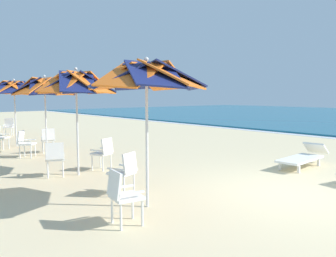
# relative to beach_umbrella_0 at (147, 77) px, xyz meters

# --- Properties ---
(ground_plane) EXTENTS (80.00, 80.00, 0.00)m
(ground_plane) POSITION_rel_beach_umbrella_0_xyz_m (1.23, 2.63, -2.31)
(ground_plane) COLOR beige
(beach_umbrella_0) EXTENTS (2.13, 2.13, 2.66)m
(beach_umbrella_0) POSITION_rel_beach_umbrella_0_xyz_m (0.00, 0.00, 0.00)
(beach_umbrella_0) COLOR silver
(beach_umbrella_0) RESTS_ON ground
(plastic_chair_0) EXTENTS (0.59, 0.57, 0.87)m
(plastic_chair_0) POSITION_rel_beach_umbrella_0_xyz_m (-0.90, 0.10, -1.81)
(plastic_chair_0) COLOR white
(plastic_chair_0) RESTS_ON ground
(plastic_chair_1) EXTENTS (0.51, 0.53, 0.87)m
(plastic_chair_1) POSITION_rel_beach_umbrella_0_xyz_m (0.46, -0.81, -1.81)
(plastic_chair_1) COLOR white
(plastic_chair_1) RESTS_ON ground
(beach_umbrella_1) EXTENTS (2.02, 2.02, 2.68)m
(beach_umbrella_1) POSITION_rel_beach_umbrella_0_xyz_m (-3.05, 0.12, -0.03)
(beach_umbrella_1) COLOR silver
(beach_umbrella_1) RESTS_ON ground
(plastic_chair_2) EXTENTS (0.60, 0.58, 0.87)m
(plastic_chair_2) POSITION_rel_beach_umbrella_0_xyz_m (-3.16, 0.90, -1.81)
(plastic_chair_2) COLOR white
(plastic_chair_2) RESTS_ON ground
(plastic_chair_3) EXTENTS (0.60, 0.58, 0.87)m
(plastic_chair_3) POSITION_rel_beach_umbrella_0_xyz_m (-3.24, -0.39, -1.81)
(plastic_chair_3) COLOR white
(plastic_chair_3) RESTS_ON ground
(beach_umbrella_2) EXTENTS (2.14, 2.14, 2.66)m
(beach_umbrella_2) POSITION_rel_beach_umbrella_0_xyz_m (-6.25, 0.54, -0.05)
(beach_umbrella_2) COLOR silver
(beach_umbrella_2) RESTS_ON ground
(plastic_chair_4) EXTENTS (0.63, 0.63, 0.87)m
(plastic_chair_4) POSITION_rel_beach_umbrella_0_xyz_m (-6.42, -0.10, -1.81)
(plastic_chair_4) COLOR white
(plastic_chair_4) RESTS_ON ground
(plastic_chair_5) EXTENTS (0.57, 0.54, 0.87)m
(plastic_chair_5) POSITION_rel_beach_umbrella_0_xyz_m (-6.78, 0.79, -1.81)
(plastic_chair_5) COLOR white
(plastic_chair_5) RESTS_ON ground
(beach_umbrella_3) EXTENTS (2.18, 2.18, 2.64)m
(beach_umbrella_3) POSITION_rel_beach_umbrella_0_xyz_m (-9.17, 0.42, -0.03)
(beach_umbrella_3) COLOR silver
(beach_umbrella_3) RESTS_ON ground
(plastic_chair_7) EXTENTS (0.62, 0.60, 0.87)m
(plastic_chair_7) POSITION_rel_beach_umbrella_0_xyz_m (-12.90, 1.15, -1.81)
(plastic_chair_7) COLOR white
(plastic_chair_7) RESTS_ON ground
(sun_lounger_1) EXTENTS (0.77, 2.18, 0.62)m
(sun_lounger_1) POSITION_rel_beach_umbrella_0_xyz_m (0.12, 5.38, -2.03)
(sun_lounger_1) COLOR white
(sun_lounger_1) RESTS_ON ground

